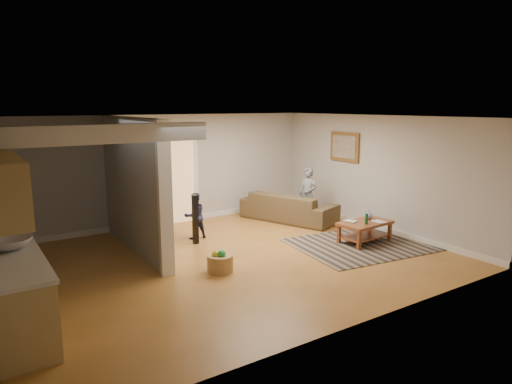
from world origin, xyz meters
TOP-DOWN VIEW (x-y plane):
  - ground at (0.00, 0.00)m, footprint 7.50×7.50m
  - room_shell at (-1.07, 0.43)m, footprint 7.54×6.02m
  - area_rug at (2.71, -0.69)m, footprint 3.01×2.36m
  - sofa at (2.60, 1.65)m, footprint 1.63×2.45m
  - coffee_table at (2.81, -0.58)m, footprint 1.12×0.71m
  - tv_console at (-0.94, 2.20)m, footprint 0.63×1.19m
  - speaker_left at (-0.06, 1.20)m, footprint 0.10×0.10m
  - speaker_right at (-1.00, 2.51)m, footprint 0.13×0.13m
  - toy_basket at (-0.41, -0.43)m, footprint 0.43×0.43m
  - child at (2.96, 1.38)m, footprint 0.42×0.53m
  - toddler at (0.08, 1.53)m, footprint 0.47×0.36m

SIDE VIEW (x-z plane):
  - ground at x=0.00m, z-range 0.00..0.00m
  - sofa at x=2.60m, z-range -0.33..0.33m
  - child at x=2.96m, z-range -0.64..0.64m
  - toddler at x=0.08m, z-range -0.48..0.48m
  - area_rug at x=2.71m, z-range 0.00..0.01m
  - toy_basket at x=-0.41m, z-range -0.03..0.35m
  - coffee_table at x=2.81m, z-range 0.01..0.65m
  - speaker_left at x=-0.06m, z-range 0.00..0.98m
  - speaker_right at x=-1.00m, z-range 0.00..1.02m
  - tv_console at x=-0.94m, z-range 0.16..1.13m
  - room_shell at x=-1.07m, z-range 0.20..2.72m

